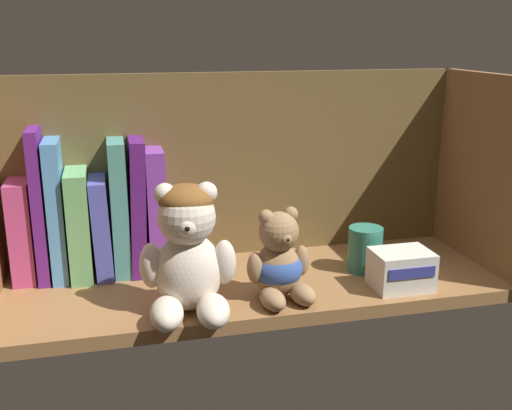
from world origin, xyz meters
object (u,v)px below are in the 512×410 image
Objects in this scene: book_3 at (80,221)px; book_7 at (155,208)px; book_1 at (41,203)px; pillar_candle at (365,249)px; book_0 at (23,229)px; book_2 at (57,208)px; book_4 at (101,223)px; small_product_box at (401,270)px; book_5 at (119,205)px; teddy_bear_smaller at (279,263)px; teddy_bear_larger at (188,253)px; book_6 at (136,204)px.

book_7 reaches higher than book_3.
book_1 is 50.65cm from pillar_candle.
book_7 is 33.97cm from pillar_candle.
book_0 reaches higher than pillar_candle.
book_2 is 7.01cm from book_4.
book_7 is at bearing 152.31° from small_product_box.
book_2 is 48.24cm from pillar_candle.
book_7 reaches higher than pillar_candle.
book_5 reaches higher than pillar_candle.
pillar_candle is 0.84× the size of small_product_box.
book_0 is 1.18× the size of teddy_bear_smaller.
teddy_bear_larger is at bearing -164.88° from pillar_candle.
small_product_box is at bearing -24.26° from book_5.
book_6 reaches higher than book_3.
book_2 is 35.27cm from teddy_bear_smaller.
book_5 is at bearing 0.00° from book_0.
book_1 reaches higher than book_2.
book_1 reaches higher than teddy_bear_larger.
book_4 is at bearing 121.39° from teddy_bear_larger.
book_2 is at bearing 151.18° from teddy_bear_smaller.
book_5 is (2.86, 0.00, 2.80)cm from book_4.
book_3 reaches higher than teddy_bear_smaller.
book_1 is at bearing 167.91° from pillar_candle.
teddy_bear_smaller is (13.01, 1.53, -3.30)cm from teddy_bear_larger.
book_4 is at bearing 145.24° from teddy_bear_smaller.
teddy_bear_smaller reaches higher than small_product_box.
book_0 is 4.80cm from book_1.
teddy_bear_smaller is (27.41, -16.79, -3.23)cm from book_3.
book_5 is (11.54, 0.00, -1.10)cm from book_1.
book_3 is 1.28× the size of teddy_bear_smaller.
book_4 is 29.55cm from teddy_bear_smaller.
book_6 is at bearing 0.00° from book_4.
book_6 is at bearing 0.00° from book_5.
teddy_bear_larger is 31.98cm from small_product_box.
pillar_candle is at bearing 21.50° from teddy_bear_smaller.
book_5 reaches higher than teddy_bear_larger.
book_0 and book_4 have the same top height.
book_7 is at bearing 0.00° from book_0.
book_4 is at bearing 180.00° from book_6.
teddy_bear_larger reaches higher than book_3.
book_3 is 0.80× the size of book_5.
small_product_box is (42.66, -17.93, -4.84)cm from book_4.
book_7 is at bearing 98.37° from teddy_bear_larger.
book_0 is 1.83× the size of small_product_box.
book_5 is 44.31cm from small_product_box.
book_1 is 1.20× the size of book_7.
book_5 is at bearing 0.00° from book_3.
book_3 is 6.44cm from book_5.
teddy_bear_smaller reaches higher than pillar_candle.
book_5 is 39.41cm from pillar_candle.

